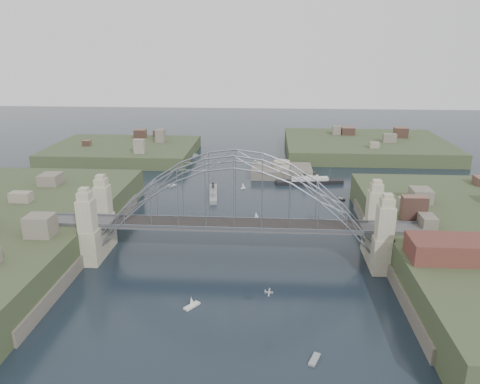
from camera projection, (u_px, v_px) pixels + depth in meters
name	position (u px, v px, depth m)	size (l,w,h in m)	color
ground	(235.00, 258.00, 105.83)	(500.00, 500.00, 0.00)	black
bridge	(235.00, 207.00, 102.02)	(84.00, 13.80, 24.60)	#4A494C
headland_nw	(124.00, 155.00, 199.23)	(60.00, 45.00, 9.00)	#333F23
headland_ne	(365.00, 150.00, 206.91)	(70.00, 55.00, 9.50)	#333F23
fort_island	(281.00, 176.00, 171.63)	(22.00, 16.00, 9.40)	#564F44
wharf_shed	(464.00, 249.00, 86.74)	(20.00, 8.00, 4.00)	#592D26
finger_pier	(457.00, 336.00, 76.63)	(4.00, 22.00, 1.40)	#4A494C
naval_cruiser_near	(213.00, 193.00, 148.51)	(4.43, 18.03, 5.36)	gray
naval_cruiser_far	(185.00, 158.00, 193.29)	(9.61, 14.00, 5.10)	gray
ocean_liner	(309.00, 181.00, 160.60)	(23.60, 6.47, 5.74)	black
aeroplane	(268.00, 292.00, 80.50)	(1.48, 2.78, 0.40)	#A0A2A6
small_boat_a	(190.00, 220.00, 127.28)	(2.52, 2.48, 1.43)	silver
small_boat_b	(256.00, 215.00, 129.07)	(1.35, 1.90, 2.38)	silver
small_boat_c	(192.00, 304.00, 86.13)	(2.93, 3.40, 2.38)	silver
small_boat_d	(341.00, 199.00, 144.54)	(2.49, 2.16, 1.43)	silver
small_boat_e	(172.00, 186.00, 157.99)	(3.37, 3.42, 1.43)	silver
small_boat_f	(243.00, 186.00, 155.17)	(1.71, 1.46, 2.38)	silver
small_boat_g	(314.00, 360.00, 71.77)	(2.20, 3.37, 0.45)	silver
small_boat_h	(205.00, 171.00, 176.85)	(1.27, 2.23, 0.45)	silver
small_boat_i	(340.00, 227.00, 123.13)	(2.40, 1.29, 0.45)	silver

